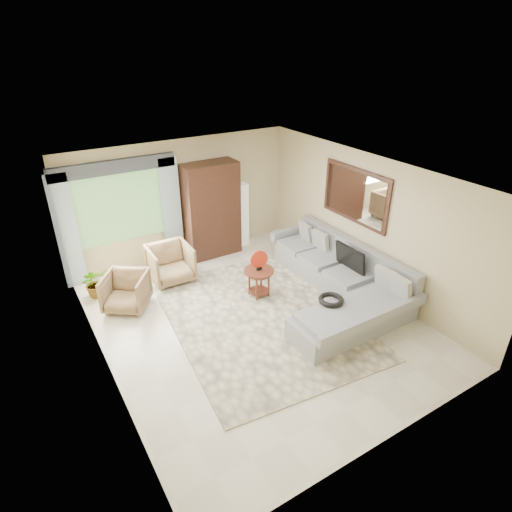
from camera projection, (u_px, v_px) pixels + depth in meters
ground at (254, 320)px, 7.54m from camera, size 6.00×6.00×0.00m
area_rug at (261, 317)px, 7.59m from camera, size 3.39×4.28×0.02m
sectional_sofa at (339, 283)px, 8.10m from camera, size 2.30×3.46×0.90m
tv_screen at (350, 258)px, 8.07m from camera, size 0.14×0.74×0.48m
garden_hose at (331, 300)px, 7.13m from camera, size 0.43×0.43×0.09m
coffee_table at (259, 282)px, 8.10m from camera, size 0.57×0.57×0.57m
red_disc at (259, 259)px, 7.87m from camera, size 0.34×0.09×0.34m
armchair_left at (126, 291)px, 7.73m from camera, size 1.04×1.04×0.69m
armchair_right at (171, 263)px, 8.60m from camera, size 0.83×0.86×0.76m
potted_plant at (95, 282)px, 8.12m from camera, size 0.56×0.50×0.57m
armoire at (211, 210)px, 9.36m from camera, size 1.20×0.55×2.10m
floor_lamp at (242, 215)px, 9.92m from camera, size 0.24×0.24×1.50m
window at (119, 208)px, 8.51m from camera, size 1.80×0.04×1.40m
curtain_left at (67, 232)px, 8.07m from camera, size 0.40×0.08×2.30m
curtain_right at (172, 211)px, 9.05m from camera, size 0.40×0.08×2.30m
valance at (113, 167)px, 8.07m from camera, size 2.40×0.12×0.26m
wall_mirror at (355, 195)px, 8.13m from camera, size 0.05×1.70×1.05m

